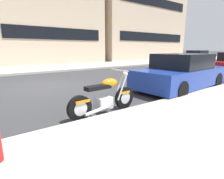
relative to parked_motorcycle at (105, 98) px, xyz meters
name	(u,v)px	position (x,y,z in m)	size (l,w,h in m)	color
ground_plane	(46,86)	(-0.30, 4.30, -0.42)	(260.00, 260.00, 0.00)	#333335
sidewalk_far_curb	(137,63)	(11.70, 11.30, -0.35)	(120.00, 5.00, 0.14)	#ADA89E
parking_stall_stripe	(88,111)	(-0.30, 0.40, -0.41)	(0.12, 2.20, 0.01)	silver
parked_motorcycle	(105,98)	(0.00, 0.00, 0.00)	(2.02, 0.62, 1.10)	black
parked_car_at_intersection	(181,73)	(4.15, 0.61, 0.24)	(4.52, 2.16, 1.44)	navy
car_opposite_curb	(197,57)	(18.80, 8.16, 0.25)	(4.41, 2.10, 1.44)	navy
townhouse_behind_pole	(129,12)	(17.01, 18.94, 6.76)	(14.19, 10.75, 14.37)	beige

